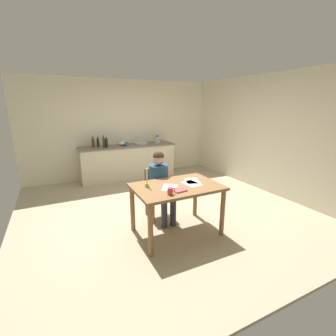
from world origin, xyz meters
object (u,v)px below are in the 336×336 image
Objects in this scene: book_magazine at (179,190)px; bottle_wine_red at (104,142)px; wine_glass_by_kettle at (124,140)px; wine_glass_back_left at (121,141)px; person_seated at (160,182)px; chair_at_table at (157,190)px; sink_unit at (141,143)px; bottle_vinegar at (98,142)px; teacup_on_counter at (126,144)px; coffee_mug at (170,191)px; wine_glass_near_sink at (128,140)px; bottle_oil at (93,143)px; dining_table at (177,193)px; bottle_sauce at (107,143)px; candlestick at (147,182)px; stovetop_kettle at (157,139)px.

book_magazine is 3.29m from bottle_wine_red.
wine_glass_by_kettle and wine_glass_back_left have the same top height.
person_seated is at bearing -80.88° from bottle_wine_red.
chair_at_table is at bearing 90.08° from person_seated.
sink_unit is at bearing 3.79° from bottle_wine_red.
bottle_vinegar reaches higher than teacup_on_counter.
coffee_mug is 3.60m from wine_glass_near_sink.
person_seated is 0.85m from coffee_mug.
wine_glass_by_kettle is at bearing 4.83° from bottle_vinegar.
coffee_mug is 3.52m from bottle_oil.
sink_unit is 3.21× the size of teacup_on_counter.
teacup_on_counter is at bearing -161.31° from sink_unit.
person_seated reaches higher than book_magazine.
wine_glass_back_left is (0.61, 0.06, -0.00)m from bottle_vinegar.
bottle_vinegar reaches higher than book_magazine.
person_seated reaches higher than dining_table.
teacup_on_counter reaches higher than dining_table.
bottle_oil reaches higher than bottle_vinegar.
wine_glass_by_kettle is at bearing 180.00° from wine_glass_near_sink.
dining_table is 3.08m from bottle_sauce.
book_magazine is at bearing -93.71° from person_seated.
book_magazine is 1.60× the size of teacup_on_counter.
bottle_sauce is at bearing 92.15° from coffee_mug.
bottle_vinegar is at bearing 101.68° from chair_at_table.
coffee_mug is at bearing -131.49° from dining_table.
sink_unit is 1.33× the size of bottle_oil.
wine_glass_by_kettle is (-0.43, 0.15, 0.09)m from sink_unit.
person_seated is at bearing -95.63° from wine_glass_near_sink.
book_magazine is (0.18, 0.08, -0.04)m from coffee_mug.
candlestick is (-0.17, 0.43, 0.03)m from coffee_mug.
dining_table is 3.31m from wine_glass_near_sink.
sink_unit is 0.95m from bottle_sauce.
wine_glass_near_sink is at bearing 82.11° from coffee_mug.
dining_table is 7.15× the size of book_magazine.
wine_glass_by_kettle is (0.39, 3.56, 0.19)m from coffee_mug.
wine_glass_back_left is at bearing 88.15° from person_seated.
chair_at_table is at bearing 76.96° from coffee_mug.
teacup_on_counter is (-0.03, -0.30, -0.06)m from wine_glass_by_kettle.
wine_glass_near_sink is at bearing 17.37° from bottle_wine_red.
wine_glass_near_sink is (0.32, 3.48, 0.23)m from book_magazine.
wine_glass_near_sink and wine_glass_back_left have the same top height.
chair_at_table is 0.25m from person_seated.
dining_table is 0.25m from book_magazine.
bottle_vinegar is (-0.14, 3.08, 0.16)m from candlestick.
stovetop_kettle is (1.31, 3.41, 0.18)m from coffee_mug.
candlestick is at bearing -85.16° from bottle_oil.
chair_at_table is 5.54× the size of wine_glass_back_left.
wine_glass_by_kettle is at bearing 83.75° from coffee_mug.
wine_glass_back_left is at bearing 5.44° from bottle_vinegar.
chair_at_table is 2.66m from wine_glass_back_left.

